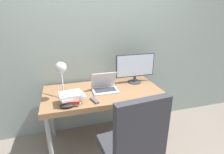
% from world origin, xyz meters
% --- Properties ---
extents(wall_back, '(8.00, 0.05, 2.60)m').
position_xyz_m(wall_back, '(0.00, 0.79, 1.30)').
color(wall_back, gray).
rests_on(wall_back, ground_plane).
extents(desk, '(1.41, 0.73, 0.75)m').
position_xyz_m(desk, '(0.00, 0.36, 0.68)').
color(desk, brown).
rests_on(desk, ground_plane).
extents(laptop, '(0.30, 0.22, 0.22)m').
position_xyz_m(laptop, '(0.02, 0.36, 0.79)').
color(laptop, silver).
rests_on(laptop, desk).
extents(monitor, '(0.53, 0.18, 0.39)m').
position_xyz_m(monitor, '(0.48, 0.52, 0.96)').
color(monitor, '#333338').
rests_on(monitor, desk).
extents(desk_lamp, '(0.12, 0.27, 0.42)m').
position_xyz_m(desk_lamp, '(-0.46, 0.29, 1.07)').
color(desk_lamp, '#4C4C51').
rests_on(desk_lamp, desk).
extents(office_chair, '(0.63, 0.64, 1.07)m').
position_xyz_m(office_chair, '(0.06, -0.45, 0.60)').
color(office_chair, black).
rests_on(office_chair, ground_plane).
extents(book_stack, '(0.28, 0.23, 0.12)m').
position_xyz_m(book_stack, '(-0.38, 0.15, 0.81)').
color(book_stack, silver).
rests_on(book_stack, desk).
extents(tv_remote, '(0.08, 0.15, 0.02)m').
position_xyz_m(tv_remote, '(-0.15, 0.12, 0.76)').
color(tv_remote, '#4C4C51').
rests_on(tv_remote, desk).
extents(game_controller, '(0.15, 0.10, 0.04)m').
position_xyz_m(game_controller, '(-0.44, 0.08, 0.77)').
color(game_controller, black).
rests_on(game_controller, desk).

